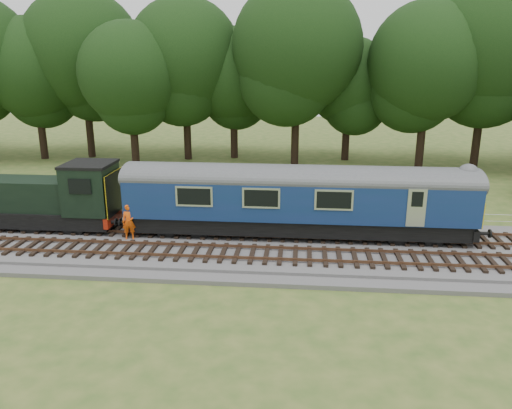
# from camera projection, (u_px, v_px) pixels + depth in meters

# --- Properties ---
(ground) EXTENTS (120.00, 120.00, 0.00)m
(ground) POSITION_uv_depth(u_px,v_px,m) (188.00, 247.00, 26.00)
(ground) COLOR #395820
(ground) RESTS_ON ground
(ballast) EXTENTS (70.00, 7.00, 0.35)m
(ballast) POSITION_uv_depth(u_px,v_px,m) (188.00, 244.00, 25.95)
(ballast) COLOR #4C4C4F
(ballast) RESTS_ON ground
(track_north) EXTENTS (67.20, 2.40, 0.21)m
(track_north) POSITION_uv_depth(u_px,v_px,m) (194.00, 231.00, 27.21)
(track_north) COLOR black
(track_north) RESTS_ON ballast
(track_south) EXTENTS (67.20, 2.40, 0.21)m
(track_south) POSITION_uv_depth(u_px,v_px,m) (181.00, 251.00, 24.35)
(track_south) COLOR black
(track_south) RESTS_ON ballast
(fence) EXTENTS (64.00, 0.12, 1.00)m
(fence) POSITION_uv_depth(u_px,v_px,m) (205.00, 220.00, 30.29)
(fence) COLOR #6B6054
(fence) RESTS_ON ground
(tree_line) EXTENTS (70.00, 8.00, 18.00)m
(tree_line) POSITION_uv_depth(u_px,v_px,m) (240.00, 162.00, 46.99)
(tree_line) COLOR black
(tree_line) RESTS_ON ground
(dmu_railcar) EXTENTS (18.05, 2.86, 3.88)m
(dmu_railcar) POSITION_uv_depth(u_px,v_px,m) (298.00, 195.00, 26.09)
(dmu_railcar) COLOR black
(dmu_railcar) RESTS_ON ground
(shunter_loco) EXTENTS (8.91, 2.60, 3.38)m
(shunter_loco) POSITION_uv_depth(u_px,v_px,m) (45.00, 199.00, 27.50)
(shunter_loco) COLOR black
(shunter_loco) RESTS_ON ground
(worker) EXTENTS (0.78, 0.62, 1.89)m
(worker) POSITION_uv_depth(u_px,v_px,m) (129.00, 222.00, 25.94)
(worker) COLOR #FF580D
(worker) RESTS_ON ballast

